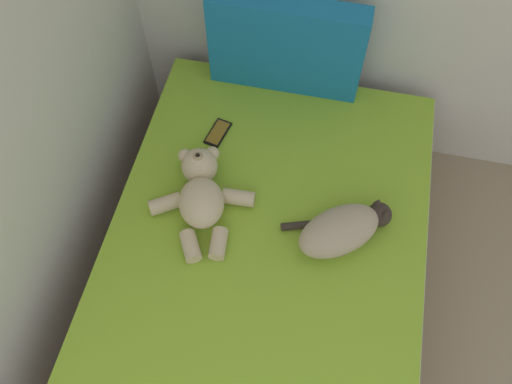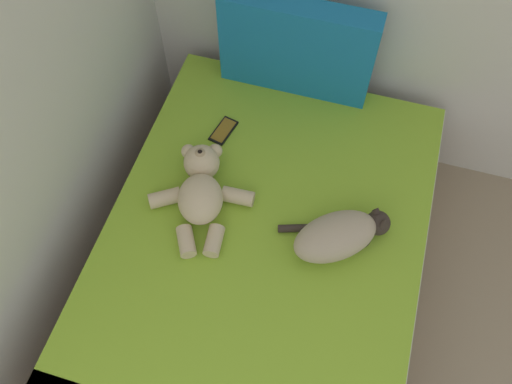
# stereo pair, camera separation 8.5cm
# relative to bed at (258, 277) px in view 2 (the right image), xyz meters

# --- Properties ---
(bed) EXTENTS (1.31, 1.93, 0.53)m
(bed) POSITION_rel_bed_xyz_m (0.00, 0.00, 0.00)
(bed) COLOR brown
(bed) RESTS_ON ground_plane
(patterned_cushion) EXTENTS (0.68, 0.12, 0.46)m
(patterned_cushion) POSITION_rel_bed_xyz_m (-0.08, 0.88, 0.50)
(patterned_cushion) COLOR #1972AD
(patterned_cushion) RESTS_ON bed
(cat) EXTENTS (0.43, 0.36, 0.15)m
(cat) POSITION_rel_bed_xyz_m (0.29, 0.12, 0.34)
(cat) COLOR tan
(cat) RESTS_ON bed
(teddy_bear) EXTENTS (0.42, 0.51, 0.16)m
(teddy_bear) POSITION_rel_bed_xyz_m (-0.29, 0.17, 0.34)
(teddy_bear) COLOR beige
(teddy_bear) RESTS_ON bed
(cell_phone) EXTENTS (0.10, 0.16, 0.01)m
(cell_phone) POSITION_rel_bed_xyz_m (-0.31, 0.52, 0.27)
(cell_phone) COLOR black
(cell_phone) RESTS_ON bed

